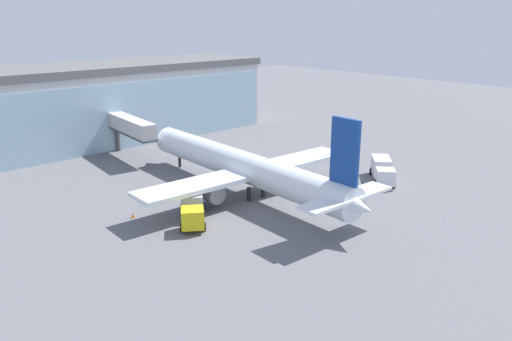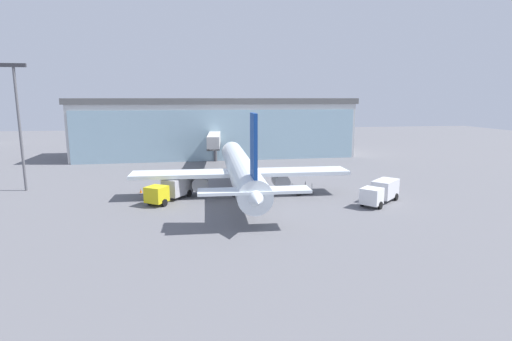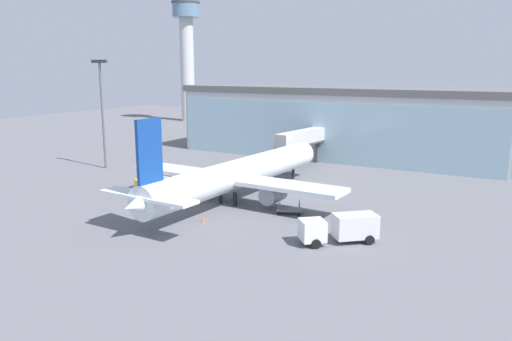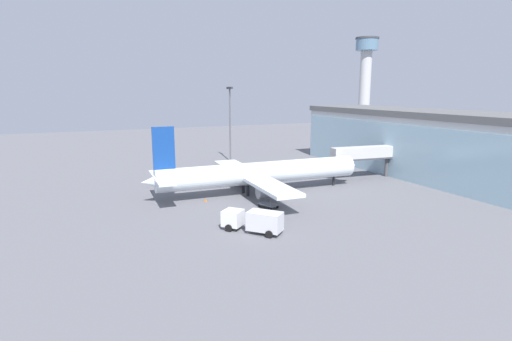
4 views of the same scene
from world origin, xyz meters
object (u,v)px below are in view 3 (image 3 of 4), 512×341
baggage_cart (289,210)px  jet_bridge (303,139)px  catering_truck (167,184)px  safety_cone_wingtip (165,182)px  control_tower (187,48)px  airplane (237,174)px  safety_cone_nose (203,219)px  apron_light_mast (102,104)px  fuel_truck (342,227)px

baggage_cart → jet_bridge: bearing=90.1°
catering_truck → safety_cone_wingtip: size_ratio=13.24×
control_tower → catering_truck: 95.28m
airplane → safety_cone_nose: airplane is taller
apron_light_mast → control_tower: bearing=117.6°
safety_cone_wingtip → jet_bridge: bearing=61.9°
jet_bridge → control_tower: size_ratio=0.39×
control_tower → catering_truck: size_ratio=4.87×
control_tower → safety_cone_wingtip: control_tower is taller
airplane → safety_cone_wingtip: 14.04m
safety_cone_nose → control_tower: bearing=128.8°
fuel_truck → baggage_cart: fuel_truck is taller
baggage_cart → safety_cone_wingtip: (-21.60, 4.22, -0.23)m
apron_light_mast → safety_cone_wingtip: (16.08, -4.00, -10.12)m
control_tower → fuel_truck: (80.78, -80.48, -20.39)m
catering_truck → control_tower: bearing=-109.7°
airplane → control_tower: bearing=43.4°
safety_cone_nose → safety_cone_wingtip: (-15.01, 11.54, 0.00)m
apron_light_mast → fuel_truck: apron_light_mast is taller
control_tower → safety_cone_nose: control_tower is taller
control_tower → baggage_cart: size_ratio=11.10×
baggage_cart → safety_cone_nose: 9.85m
apron_light_mast → baggage_cart: 39.82m
fuel_truck → safety_cone_nose: (-15.00, -1.43, -1.19)m
airplane → baggage_cart: 8.78m
apron_light_mast → airplane: apron_light_mast is taller
baggage_cart → control_tower: bearing=112.1°
fuel_truck → airplane: bearing=-67.2°
airplane → fuel_truck: 18.34m
airplane → safety_cone_wingtip: airplane is taller
apron_light_mast → catering_truck: apron_light_mast is taller
apron_light_mast → safety_cone_wingtip: 19.42m
jet_bridge → safety_cone_wingtip: (-11.31, -21.16, -4.44)m
jet_bridge → apron_light_mast: size_ratio=0.80×
fuel_truck → safety_cone_nose: size_ratio=12.53×
jet_bridge → safety_cone_nose: size_ratio=25.15×
safety_cone_wingtip → fuel_truck: bearing=-18.6°
catering_truck → safety_cone_nose: (10.70, -6.88, -1.19)m
airplane → baggage_cart: airplane is taller
catering_truck → airplane: bearing=138.0°
jet_bridge → apron_light_mast: (-27.40, -17.16, 5.68)m
jet_bridge → catering_truck: 26.95m
apron_light_mast → baggage_cart: size_ratio=5.43×
catering_truck → safety_cone_wingtip: (-4.31, 4.66, -1.19)m
baggage_cart → apron_light_mast: bearing=145.7°
airplane → jet_bridge: bearing=7.2°
control_tower → safety_cone_nose: (65.78, -81.91, -21.58)m
control_tower → airplane: 98.81m
airplane → safety_cone_nose: size_ratio=68.17×
control_tower → apron_light_mast: bearing=-62.4°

